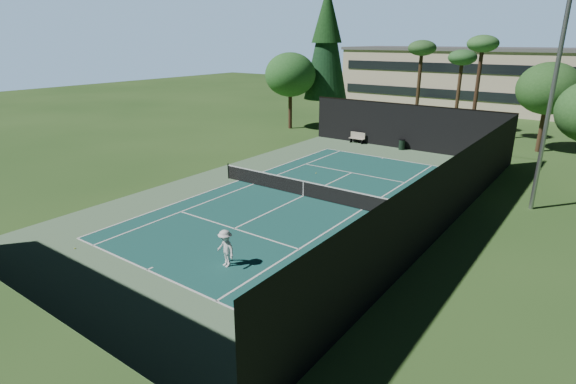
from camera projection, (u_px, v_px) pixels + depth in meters
name	position (u px, v px, depth m)	size (l,w,h in m)	color
ground	(303.00, 196.00, 28.30)	(160.00, 160.00, 0.00)	#2D531F
apron_slab	(303.00, 196.00, 28.29)	(18.00, 32.00, 0.01)	#5C825B
court_surface	(303.00, 196.00, 28.29)	(10.97, 23.77, 0.01)	#1A534D
court_lines	(303.00, 196.00, 28.29)	(11.07, 23.87, 0.01)	white
tennis_net	(303.00, 188.00, 28.12)	(12.90, 0.10, 1.10)	black
fence	(304.00, 165.00, 27.70)	(18.04, 32.05, 4.03)	black
player	(226.00, 248.00, 19.30)	(1.10, 0.63, 1.70)	white
tennis_ball_a	(75.00, 248.00, 21.14)	(0.07, 0.07, 0.07)	#D2E734
tennis_ball_b	(327.00, 188.00, 29.78)	(0.06, 0.06, 0.06)	#BDE033
tennis_ball_c	(331.00, 183.00, 30.81)	(0.07, 0.07, 0.07)	yellow
tennis_ball_d	(316.00, 173.00, 33.02)	(0.08, 0.08, 0.08)	yellow
park_bench	(357.00, 137.00, 42.58)	(1.50, 0.45, 1.02)	#C1B5A0
trash_bin	(402.00, 144.00, 40.03)	(0.56, 0.56, 0.95)	black
pine_tree	(327.00, 37.00, 48.73)	(4.80, 4.80, 15.00)	#40301B
palm_a	(422.00, 52.00, 45.13)	(2.80, 2.80, 9.32)	#402C1B
palm_b	(462.00, 60.00, 44.97)	(2.80, 2.80, 8.42)	#48311F
palm_c	(482.00, 48.00, 40.88)	(2.80, 2.80, 9.77)	#3F281B
decid_tree_a	(549.00, 89.00, 37.80)	(5.12, 5.12, 7.62)	#48301F
decid_tree_c	(290.00, 75.00, 48.01)	(5.44, 5.44, 8.09)	#492E1F
campus_building	(490.00, 79.00, 62.11)	(40.50, 12.50, 8.30)	beige
light_pole	(552.00, 97.00, 24.11)	(0.90, 0.25, 12.22)	gray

